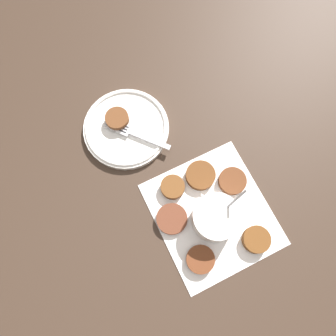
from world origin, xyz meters
The scene contains 12 objects.
ground_plane centered at (0.00, 0.00, 0.00)m, with size 4.00×4.00×0.00m, color #38281E.
napkin centered at (-0.01, 0.00, 0.00)m, with size 0.30×0.28×0.00m.
sauce_bowl centered at (-0.02, 0.01, 0.03)m, with size 0.11×0.12×0.12m.
fritter_0 centered at (-0.11, -0.05, 0.01)m, with size 0.06×0.06×0.02m.
fritter_1 centered at (0.03, -0.08, 0.01)m, with size 0.06×0.06×0.02m.
fritter_2 centered at (0.04, 0.08, 0.01)m, with size 0.07×0.07×0.01m.
fritter_3 centered at (0.09, 0.04, 0.01)m, with size 0.06×0.06×0.02m.
fritter_4 centered at (-0.07, 0.08, 0.01)m, with size 0.06×0.06×0.02m.
fritter_5 centered at (0.08, -0.03, 0.01)m, with size 0.07×0.07×0.02m.
serving_plate centered at (0.28, 0.06, 0.01)m, with size 0.21×0.21×0.02m.
fritter_on_plate centered at (0.31, 0.06, 0.03)m, with size 0.06×0.06×0.02m.
fork centered at (0.26, 0.05, 0.02)m, with size 0.15×0.11×0.00m.
Camera 1 is at (-0.04, 0.14, 0.75)m, focal length 35.00 mm.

